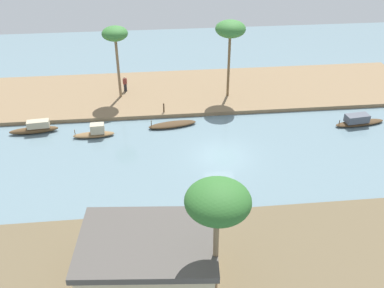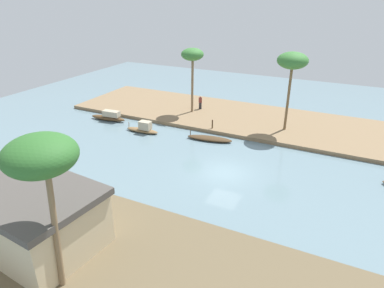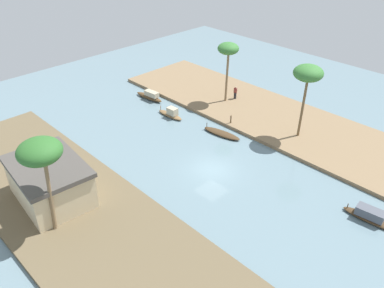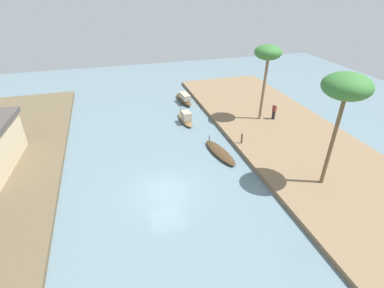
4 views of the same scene
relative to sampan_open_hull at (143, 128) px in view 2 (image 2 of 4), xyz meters
The scene contains 12 objects.
river_water 11.49m from the sampan_open_hull, 158.05° to the left, with size 70.38×70.38×0.00m, color slate.
riverbank_left 13.41m from the sampan_open_hull, 142.54° to the right, with size 45.49×10.80×0.38m, color #846B4C.
riverbank_right 19.84m from the sampan_open_hull, 122.46° to the left, with size 45.49×10.80×0.38m, color brown.
sampan_open_hull is the anchor object (origin of this frame).
sampan_midstream 5.57m from the sampan_open_hull, 13.09° to the right, with size 4.35×1.28×1.18m.
sampan_upstream_small 7.04m from the sampan_open_hull, behind, with size 4.58×1.81×0.88m.
person_on_near_bank 8.92m from the sampan_open_hull, 106.15° to the right, with size 0.44×0.42×1.63m.
mooring_post 7.12m from the sampan_open_hull, 152.04° to the right, with size 0.14×0.14×0.92m, color #4C3823.
palm_tree_left_near 16.05m from the sampan_open_hull, 153.73° to the right, with size 2.94×2.94×7.77m.
palm_tree_left_far 9.92m from the sampan_open_hull, 105.34° to the right, with size 2.51×2.51×7.28m.
palm_tree_right_tall 21.27m from the sampan_open_hull, 112.93° to the left, with size 3.09×3.09×7.70m.
riverside_building 17.81m from the sampan_open_hull, 104.69° to the left, with size 7.63×5.79×3.41m.
Camera 2 is at (-8.26, 22.74, 13.31)m, focal length 31.89 mm.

